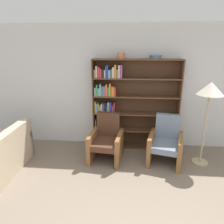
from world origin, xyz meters
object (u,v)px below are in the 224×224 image
(bookshelf, at_px, (126,105))
(bowl_terracotta, at_px, (155,57))
(bowl_olive, at_px, (121,55))
(armchair_leather, at_px, (106,141))
(floor_lamp, at_px, (210,92))
(armchair_cushioned, at_px, (166,143))

(bookshelf, xyz_separation_m, bowl_terracotta, (0.57, -0.01, 1.05))
(bowl_olive, xyz_separation_m, armchair_leather, (-0.25, -0.59, -1.69))
(bowl_terracotta, bearing_deg, bookshelf, 178.67)
(bowl_olive, relative_size, floor_lamp, 0.11)
(bowl_terracotta, bearing_deg, floor_lamp, -31.39)
(armchair_leather, bearing_deg, bookshelf, -116.77)
(bowl_terracotta, distance_m, armchair_cushioned, 1.79)
(bookshelf, bearing_deg, floor_lamp, -21.32)
(bookshelf, height_order, bowl_terracotta, bowl_terracotta)
(armchair_cushioned, bearing_deg, bowl_olive, -17.70)
(bookshelf, height_order, bowl_olive, bowl_olive)
(armchair_leather, height_order, floor_lamp, floor_lamp)
(bookshelf, relative_size, armchair_leather, 2.13)
(bowl_olive, bearing_deg, armchair_cushioned, -31.91)
(bowl_olive, relative_size, armchair_cushioned, 0.19)
(bowl_terracotta, xyz_separation_m, armchair_leather, (-0.96, -0.59, -1.67))
(bowl_terracotta, distance_m, floor_lamp, 1.28)
(armchair_leather, height_order, armchair_cushioned, same)
(armchair_leather, bearing_deg, bowl_olive, -107.27)
(floor_lamp, bearing_deg, armchair_cushioned, -179.59)
(armchair_leather, distance_m, armchair_cushioned, 1.20)
(bowl_terracotta, xyz_separation_m, floor_lamp, (0.96, -0.59, -0.61))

